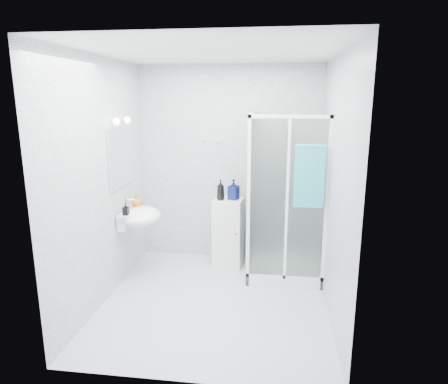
# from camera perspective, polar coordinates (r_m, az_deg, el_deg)

# --- Properties ---
(room) EXTENTS (2.40, 2.60, 2.60)m
(room) POSITION_cam_1_polar(r_m,az_deg,el_deg) (4.08, -1.34, 0.95)
(room) COLOR silver
(room) RESTS_ON ground
(shower_enclosure) EXTENTS (0.90, 0.95, 2.00)m
(shower_enclosure) POSITION_cam_1_polar(r_m,az_deg,el_deg) (5.01, 7.73, -6.96)
(shower_enclosure) COLOR white
(shower_enclosure) RESTS_ON ground
(wall_basin) EXTENTS (0.46, 0.56, 0.35)m
(wall_basin) POSITION_cam_1_polar(r_m,az_deg,el_deg) (4.87, -12.04, -3.41)
(wall_basin) COLOR white
(wall_basin) RESTS_ON ground
(mirror) EXTENTS (0.02, 0.60, 0.70)m
(mirror) POSITION_cam_1_polar(r_m,az_deg,el_deg) (4.79, -14.69, 4.80)
(mirror) COLOR white
(mirror) RESTS_ON room
(vanity_lights) EXTENTS (0.10, 0.40, 0.08)m
(vanity_lights) POSITION_cam_1_polar(r_m,az_deg,el_deg) (4.73, -14.43, 9.83)
(vanity_lights) COLOR silver
(vanity_lights) RESTS_ON room
(wall_hooks) EXTENTS (0.23, 0.06, 0.03)m
(wall_hooks) POSITION_cam_1_polar(r_m,az_deg,el_deg) (5.29, -1.94, 7.31)
(wall_hooks) COLOR silver
(wall_hooks) RESTS_ON room
(storage_cabinet) EXTENTS (0.40, 0.41, 0.90)m
(storage_cabinet) POSITION_cam_1_polar(r_m,az_deg,el_deg) (5.28, 0.62, -5.76)
(storage_cabinet) COLOR white
(storage_cabinet) RESTS_ON ground
(hand_towel) EXTENTS (0.33, 0.05, 0.69)m
(hand_towel) POSITION_cam_1_polar(r_m,az_deg,el_deg) (4.39, 12.10, 2.41)
(hand_towel) COLOR teal
(hand_towel) RESTS_ON shower_enclosure
(shampoo_bottle_a) EXTENTS (0.13, 0.13, 0.27)m
(shampoo_bottle_a) POSITION_cam_1_polar(r_m,az_deg,el_deg) (5.08, -0.49, 0.30)
(shampoo_bottle_a) COLOR black
(shampoo_bottle_a) RESTS_ON storage_cabinet
(shampoo_bottle_b) EXTENTS (0.15, 0.16, 0.26)m
(shampoo_bottle_b) POSITION_cam_1_polar(r_m,az_deg,el_deg) (5.12, 1.38, 0.37)
(shampoo_bottle_b) COLOR #0C1248
(shampoo_bottle_b) RESTS_ON storage_cabinet
(soap_dispenser_orange) EXTENTS (0.14, 0.14, 0.17)m
(soap_dispenser_orange) POSITION_cam_1_polar(r_m,az_deg,el_deg) (4.99, -12.34, -1.25)
(soap_dispenser_orange) COLOR #B55E15
(soap_dispenser_orange) RESTS_ON wall_basin
(soap_dispenser_black) EXTENTS (0.07, 0.07, 0.14)m
(soap_dispenser_black) POSITION_cam_1_polar(r_m,az_deg,el_deg) (4.70, -13.84, -2.38)
(soap_dispenser_black) COLOR black
(soap_dispenser_black) RESTS_ON wall_basin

